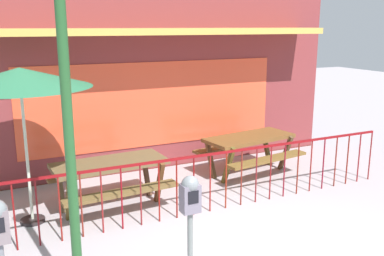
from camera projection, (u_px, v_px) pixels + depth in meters
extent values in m
cube|color=#4B1F15|center=(152.00, 164.00, 9.27)|extent=(8.22, 0.54, 0.01)
cube|color=maroon|center=(149.00, 36.00, 8.65)|extent=(8.22, 0.50, 5.40)
cube|color=#E54C2D|center=(155.00, 104.00, 8.73)|extent=(5.34, 0.02, 1.70)
cube|color=gold|center=(162.00, 31.00, 8.04)|extent=(6.99, 0.83, 0.12)
cube|color=maroon|center=(210.00, 154.00, 6.72)|extent=(6.91, 0.04, 0.04)
cylinder|color=maroon|center=(14.00, 217.00, 5.63)|extent=(0.02, 0.02, 0.95)
cylinder|color=maroon|center=(38.00, 213.00, 5.75)|extent=(0.02, 0.02, 0.95)
cylinder|color=maroon|center=(60.00, 209.00, 5.87)|extent=(0.02, 0.02, 0.95)
cylinder|color=maroon|center=(81.00, 205.00, 5.99)|extent=(0.02, 0.02, 0.95)
cylinder|color=maroon|center=(102.00, 202.00, 6.11)|extent=(0.02, 0.02, 0.95)
cylinder|color=maroon|center=(122.00, 198.00, 6.23)|extent=(0.02, 0.02, 0.95)
cylinder|color=maroon|center=(141.00, 195.00, 6.35)|extent=(0.02, 0.02, 0.95)
cylinder|color=maroon|center=(159.00, 192.00, 6.47)|extent=(0.02, 0.02, 0.95)
cylinder|color=maroon|center=(177.00, 189.00, 6.59)|extent=(0.02, 0.02, 0.95)
cylinder|color=maroon|center=(194.00, 186.00, 6.71)|extent=(0.02, 0.02, 0.95)
cylinder|color=maroon|center=(210.00, 183.00, 6.83)|extent=(0.02, 0.02, 0.95)
cylinder|color=maroon|center=(226.00, 180.00, 6.95)|extent=(0.02, 0.02, 0.95)
cylinder|color=maroon|center=(241.00, 178.00, 7.07)|extent=(0.02, 0.02, 0.95)
cylinder|color=maroon|center=(256.00, 175.00, 7.19)|extent=(0.02, 0.02, 0.95)
cylinder|color=maroon|center=(271.00, 173.00, 7.31)|extent=(0.02, 0.02, 0.95)
cylinder|color=maroon|center=(284.00, 170.00, 7.43)|extent=(0.02, 0.02, 0.95)
cylinder|color=maroon|center=(298.00, 168.00, 7.55)|extent=(0.02, 0.02, 0.95)
cylinder|color=maroon|center=(311.00, 166.00, 7.67)|extent=(0.02, 0.02, 0.95)
cylinder|color=maroon|center=(323.00, 164.00, 7.79)|extent=(0.02, 0.02, 0.95)
cylinder|color=maroon|center=(336.00, 162.00, 7.92)|extent=(0.02, 0.02, 0.95)
cylinder|color=maroon|center=(347.00, 160.00, 8.04)|extent=(0.02, 0.02, 0.95)
cylinder|color=maroon|center=(359.00, 158.00, 8.16)|extent=(0.02, 0.02, 0.95)
cylinder|color=maroon|center=(370.00, 156.00, 8.28)|extent=(0.02, 0.02, 0.95)
cube|color=brown|center=(110.00, 164.00, 6.95)|extent=(1.84, 0.87, 0.07)
cube|color=brown|center=(122.00, 192.00, 6.55)|extent=(1.81, 0.37, 0.05)
cube|color=brown|center=(100.00, 172.00, 7.48)|extent=(1.81, 0.37, 0.05)
cube|color=brown|center=(69.00, 200.00, 6.45)|extent=(0.09, 0.35, 0.78)
cube|color=brown|center=(61.00, 188.00, 6.92)|extent=(0.09, 0.35, 0.78)
cube|color=brown|center=(159.00, 183.00, 7.14)|extent=(0.09, 0.35, 0.78)
cube|color=#543524|center=(146.00, 173.00, 7.62)|extent=(0.09, 0.35, 0.78)
cube|color=brown|center=(249.00, 138.00, 8.54)|extent=(1.89, 1.01, 0.07)
cube|color=brown|center=(268.00, 159.00, 8.17)|extent=(1.82, 0.51, 0.05)
cube|color=brown|center=(231.00, 146.00, 9.06)|extent=(1.82, 0.51, 0.05)
cube|color=#51461C|center=(228.00, 166.00, 8.00)|extent=(0.12, 0.36, 0.78)
cube|color=#4F371F|center=(210.00, 158.00, 8.46)|extent=(0.12, 0.36, 0.78)
cube|color=brown|center=(285.00, 153.00, 8.80)|extent=(0.12, 0.36, 0.78)
cube|color=#4E4520|center=(266.00, 147.00, 9.25)|extent=(0.12, 0.36, 0.78)
cylinder|color=black|center=(33.00, 220.00, 6.56)|extent=(0.36, 0.36, 0.05)
cylinder|color=#B9BFA9|center=(26.00, 150.00, 6.30)|extent=(0.04, 0.04, 2.28)
cone|color=#29714B|center=(20.00, 77.00, 6.06)|extent=(2.00, 2.00, 0.28)
cube|color=slate|center=(190.00, 198.00, 4.19)|extent=(0.18, 0.14, 0.29)
sphere|color=slate|center=(190.00, 184.00, 4.16)|extent=(0.17, 0.17, 0.17)
cube|color=black|center=(193.00, 197.00, 4.12)|extent=(0.11, 0.01, 0.13)
cylinder|color=#224F25|center=(70.00, 159.00, 4.18)|extent=(0.10, 0.10, 3.29)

